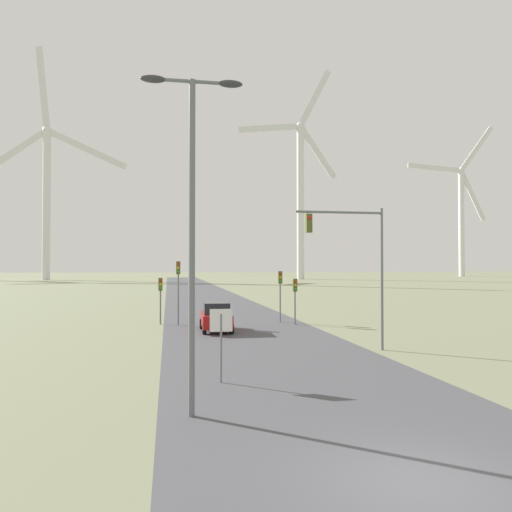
{
  "coord_description": "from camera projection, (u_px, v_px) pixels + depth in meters",
  "views": [
    {
      "loc": [
        -4.72,
        -8.86,
        4.14
      ],
      "look_at": [
        0.0,
        17.83,
        4.66
      ],
      "focal_mm": 35.0,
      "sensor_mm": 36.0,
      "label": 1
    }
  ],
  "objects": [
    {
      "name": "traffic_light_post_mid_left",
      "position": [
        178.0,
        278.0,
        34.82
      ],
      "size": [
        0.28,
        0.34,
        4.43
      ],
      "color": "slate",
      "rests_on": "ground"
    },
    {
      "name": "wind_turbine_right",
      "position": [
        461.0,
        209.0,
        191.45
      ],
      "size": [
        33.42,
        5.04,
        58.16
      ],
      "color": "silver",
      "rests_on": "ground"
    },
    {
      "name": "traffic_light_post_near_left",
      "position": [
        160.0,
        290.0,
        35.0
      ],
      "size": [
        0.28,
        0.34,
        3.27
      ],
      "color": "slate",
      "rests_on": "ground"
    },
    {
      "name": "wind_turbine_left",
      "position": [
        47.0,
        184.0,
        143.68
      ],
      "size": [
        42.96,
        2.6,
        67.57
      ],
      "color": "silver",
      "rests_on": "ground"
    },
    {
      "name": "traffic_light_post_mid_right",
      "position": [
        280.0,
        285.0,
        36.42
      ],
      "size": [
        0.28,
        0.34,
        3.73
      ],
      "color": "slate",
      "rests_on": "ground"
    },
    {
      "name": "traffic_light_mast_overhead",
      "position": [
        355.0,
        250.0,
        24.22
      ],
      "size": [
        4.43,
        0.34,
        6.97
      ],
      "color": "slate",
      "rests_on": "ground"
    },
    {
      "name": "stop_sign_near",
      "position": [
        221.0,
        331.0,
        17.62
      ],
      "size": [
        0.81,
        0.07,
        2.6
      ],
      "color": "slate",
      "rests_on": "ground"
    },
    {
      "name": "car_approaching",
      "position": [
        216.0,
        317.0,
        31.33
      ],
      "size": [
        1.91,
        4.15,
        1.83
      ],
      "color": "maroon",
      "rests_on": "ground"
    },
    {
      "name": "streetlamp",
      "position": [
        192.0,
        202.0,
        13.77
      ],
      "size": [
        2.83,
        0.32,
        9.35
      ],
      "color": "slate",
      "rests_on": "ground"
    },
    {
      "name": "road_surface",
      "position": [
        210.0,
        302.0,
        56.73
      ],
      "size": [
        10.0,
        240.0,
        0.01
      ],
      "color": "#47474C",
      "rests_on": "ground"
    },
    {
      "name": "ground_plane",
      "position": [
        419.0,
        483.0,
        9.47
      ],
      "size": [
        600.0,
        600.0,
        0.0
      ],
      "primitive_type": "plane",
      "color": "#757A5B"
    },
    {
      "name": "wind_turbine_center",
      "position": [
        300.0,
        185.0,
        151.35
      ],
      "size": [
        29.43,
        6.32,
        63.79
      ],
      "color": "silver",
      "rests_on": "ground"
    },
    {
      "name": "traffic_light_post_near_right",
      "position": [
        295.0,
        291.0,
        34.93
      ],
      "size": [
        0.28,
        0.34,
        3.21
      ],
      "color": "slate",
      "rests_on": "ground"
    }
  ]
}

